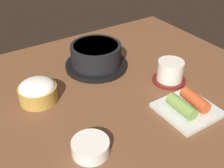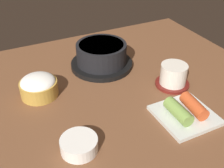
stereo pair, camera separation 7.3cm
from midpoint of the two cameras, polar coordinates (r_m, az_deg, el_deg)
name	(u,v)px [view 1 (the left image)]	position (r cm, az deg, el deg)	size (l,w,h in cm)	color
dining_table	(102,94)	(79.01, -4.67, -2.24)	(100.00, 76.00, 2.00)	brown
stone_pot	(96,56)	(88.10, -5.67, 5.58)	(19.63, 19.63, 7.85)	black
rice_bowl	(38,91)	(76.89, -17.65, -1.42)	(10.20, 10.20, 6.08)	#B78C38
tea_cup_with_saucer	(170,72)	(81.86, 9.31, 2.39)	(9.78, 9.78, 6.67)	maroon
kimchi_plate	(188,106)	(72.15, 12.47, -4.63)	(13.70, 13.70, 4.22)	silver
side_bowl_near	(90,147)	(60.82, -7.97, -12.75)	(8.19, 8.19, 3.09)	white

